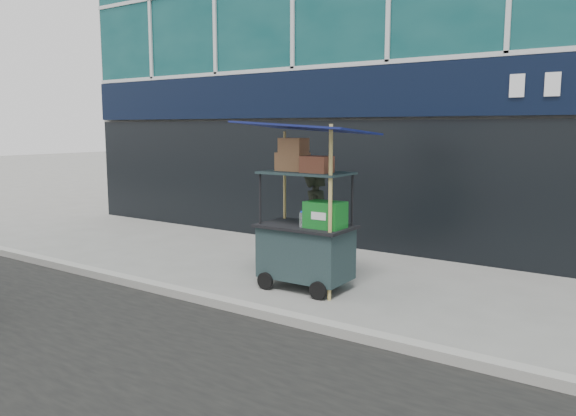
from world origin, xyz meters
The scene contains 4 objects.
ground centered at (0.00, 0.00, 0.00)m, with size 80.00×80.00×0.00m, color slate.
curb centered at (0.00, -0.20, 0.06)m, with size 80.00×0.18×0.12m, color gray.
vendor_cart centered at (0.11, 1.13, 0.83)m, with size 1.77×1.26×2.36m.
vendor_man centered at (0.12, 1.41, 0.86)m, with size 0.63×0.41×1.72m, color black.
Camera 1 is at (4.31, -5.37, 2.27)m, focal length 35.00 mm.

